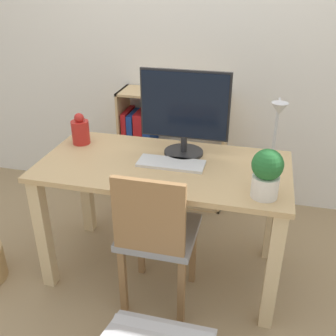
# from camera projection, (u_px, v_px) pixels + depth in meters

# --- Properties ---
(ground_plane) EXTENTS (10.00, 10.00, 0.00)m
(ground_plane) POSITION_uv_depth(u_px,v_px,m) (164.00, 268.00, 2.54)
(ground_plane) COLOR #997F5B
(wall_back) EXTENTS (8.00, 0.05, 2.60)m
(wall_back) POSITION_uv_depth(u_px,v_px,m) (199.00, 35.00, 2.83)
(wall_back) COLOR silver
(wall_back) RESTS_ON ground_plane
(desk) EXTENTS (1.39, 0.69, 0.75)m
(desk) POSITION_uv_depth(u_px,v_px,m) (164.00, 186.00, 2.26)
(desk) COLOR tan
(desk) RESTS_ON ground_plane
(monitor) EXTENTS (0.51, 0.23, 0.49)m
(monitor) POSITION_uv_depth(u_px,v_px,m) (185.00, 110.00, 2.20)
(monitor) COLOR #232326
(monitor) RESTS_ON desk
(keyboard) EXTENTS (0.37, 0.15, 0.02)m
(keyboard) POSITION_uv_depth(u_px,v_px,m) (171.00, 163.00, 2.18)
(keyboard) COLOR silver
(keyboard) RESTS_ON desk
(vase) EXTENTS (0.11, 0.11, 0.20)m
(vase) POSITION_uv_depth(u_px,v_px,m) (80.00, 131.00, 2.41)
(vase) COLOR #B2231E
(vase) RESTS_ON desk
(desk_lamp) EXTENTS (0.10, 0.19, 0.41)m
(desk_lamp) POSITION_uv_depth(u_px,v_px,m) (276.00, 131.00, 1.96)
(desk_lamp) COLOR #B7B7BC
(desk_lamp) RESTS_ON desk
(potted_plant) EXTENTS (0.15, 0.15, 0.24)m
(potted_plant) POSITION_uv_depth(u_px,v_px,m) (267.00, 173.00, 1.82)
(potted_plant) COLOR silver
(potted_plant) RESTS_ON desk
(chair) EXTENTS (0.40, 0.40, 0.87)m
(chair) POSITION_uv_depth(u_px,v_px,m) (156.00, 234.00, 2.06)
(chair) COLOR gray
(chair) RESTS_ON ground_plane
(bookshelf) EXTENTS (0.82, 0.28, 0.91)m
(bookshelf) POSITION_uv_depth(u_px,v_px,m) (156.00, 154.00, 3.15)
(bookshelf) COLOR tan
(bookshelf) RESTS_ON ground_plane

